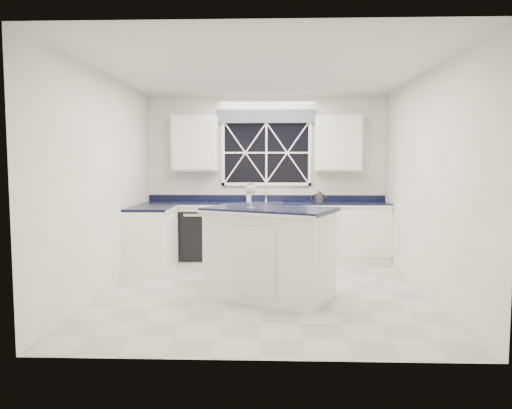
{
  "coord_description": "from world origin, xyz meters",
  "views": [
    {
      "loc": [
        0.12,
        -6.17,
        1.62
      ],
      "look_at": [
        -0.11,
        0.4,
        1.04
      ],
      "focal_mm": 35.0,
      "sensor_mm": 36.0,
      "label": 1
    }
  ],
  "objects_px": {
    "island": "(270,253)",
    "soap_bottle": "(249,196)",
    "faucet": "(266,192)",
    "dishwasher": "(199,234)",
    "wine_glass": "(251,191)",
    "kettle": "(319,197)"
  },
  "relations": [
    {
      "from": "kettle",
      "to": "dishwasher",
      "type": "bearing_deg",
      "value": 179.6
    },
    {
      "from": "dishwasher",
      "to": "island",
      "type": "height_order",
      "value": "island"
    },
    {
      "from": "dishwasher",
      "to": "island",
      "type": "distance_m",
      "value": 2.61
    },
    {
      "from": "faucet",
      "to": "island",
      "type": "bearing_deg",
      "value": -88.14
    },
    {
      "from": "island",
      "to": "wine_glass",
      "type": "distance_m",
      "value": 0.76
    },
    {
      "from": "dishwasher",
      "to": "kettle",
      "type": "bearing_deg",
      "value": -0.8
    },
    {
      "from": "wine_glass",
      "to": "soap_bottle",
      "type": "relative_size",
      "value": 1.62
    },
    {
      "from": "faucet",
      "to": "island",
      "type": "xyz_separation_m",
      "value": [
        0.08,
        -2.51,
        -0.56
      ]
    },
    {
      "from": "wine_glass",
      "to": "soap_bottle",
      "type": "distance_m",
      "value": 2.56
    },
    {
      "from": "faucet",
      "to": "wine_glass",
      "type": "bearing_deg",
      "value": -93.25
    },
    {
      "from": "dishwasher",
      "to": "wine_glass",
      "type": "height_order",
      "value": "wine_glass"
    },
    {
      "from": "dishwasher",
      "to": "soap_bottle",
      "type": "distance_m",
      "value": 1.04
    },
    {
      "from": "island",
      "to": "kettle",
      "type": "bearing_deg",
      "value": 95.67
    },
    {
      "from": "faucet",
      "to": "wine_glass",
      "type": "height_order",
      "value": "wine_glass"
    },
    {
      "from": "kettle",
      "to": "island",
      "type": "bearing_deg",
      "value": -108.41
    },
    {
      "from": "dishwasher",
      "to": "faucet",
      "type": "bearing_deg",
      "value": 10.02
    },
    {
      "from": "faucet",
      "to": "kettle",
      "type": "xyz_separation_m",
      "value": [
        0.86,
        -0.22,
        -0.07
      ]
    },
    {
      "from": "island",
      "to": "soap_bottle",
      "type": "xyz_separation_m",
      "value": [
        -0.38,
        2.54,
        0.49
      ]
    },
    {
      "from": "kettle",
      "to": "wine_glass",
      "type": "distance_m",
      "value": 2.52
    },
    {
      "from": "faucet",
      "to": "wine_glass",
      "type": "relative_size",
      "value": 1.06
    },
    {
      "from": "dishwasher",
      "to": "island",
      "type": "bearing_deg",
      "value": -63.01
    },
    {
      "from": "wine_glass",
      "to": "soap_bottle",
      "type": "xyz_separation_m",
      "value": [
        -0.15,
        2.54,
        -0.24
      ]
    }
  ]
}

